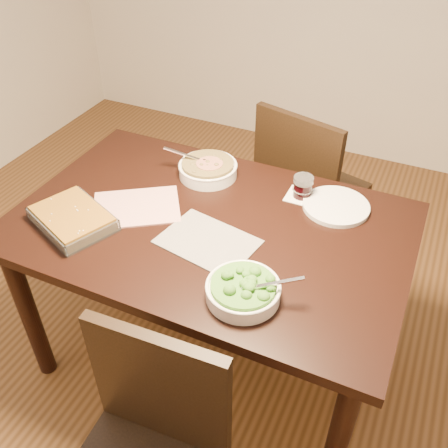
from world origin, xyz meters
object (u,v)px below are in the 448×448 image
at_px(stew_bowl, 208,168).
at_px(broccoli_bowl, 243,290).
at_px(baking_dish, 73,219).
at_px(table, 210,243).
at_px(wine_tumbler, 303,186).
at_px(dinner_plate, 336,206).
at_px(chair_far, 305,185).

relative_size(stew_bowl, broccoli_bowl, 1.04).
height_order(stew_bowl, baking_dish, stew_bowl).
xyz_separation_m(table, wine_tumbler, (0.25, 0.29, 0.14)).
distance_m(wine_tumbler, dinner_plate, 0.14).
xyz_separation_m(baking_dish, wine_tumbler, (0.68, 0.50, 0.02)).
xyz_separation_m(broccoli_bowl, chair_far, (-0.09, 0.99, -0.27)).
bearing_deg(dinner_plate, stew_bowl, -179.99).
bearing_deg(stew_bowl, dinner_plate, 0.01).
bearing_deg(chair_far, table, 92.93).
relative_size(stew_bowl, chair_far, 0.28).
distance_m(table, stew_bowl, 0.33).
xyz_separation_m(stew_bowl, chair_far, (0.30, 0.44, -0.27)).
relative_size(stew_bowl, baking_dish, 0.75).
bearing_deg(baking_dish, stew_bowl, 81.50).
bearing_deg(broccoli_bowl, baking_dish, 174.07).
distance_m(wine_tumbler, chair_far, 0.52).
relative_size(wine_tumbler, dinner_plate, 0.35).
bearing_deg(broccoli_bowl, chair_far, 95.32).
height_order(broccoli_bowl, baking_dish, broccoli_bowl).
distance_m(broccoli_bowl, wine_tumbler, 0.57).
bearing_deg(baking_dish, dinner_plate, 53.34).
relative_size(broccoli_bowl, dinner_plate, 1.01).
distance_m(broccoli_bowl, dinner_plate, 0.57).
distance_m(table, wine_tumbler, 0.41).
height_order(dinner_plate, chair_far, chair_far).
bearing_deg(chair_far, dinner_plate, 132.78).
distance_m(broccoli_bowl, chair_far, 1.04).
bearing_deg(chair_far, baking_dish, 72.61).
relative_size(baking_dish, chair_far, 0.38).
xyz_separation_m(table, baking_dish, (-0.43, -0.21, 0.12)).
height_order(stew_bowl, broccoli_bowl, stew_bowl).
height_order(broccoli_bowl, wine_tumbler, same).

